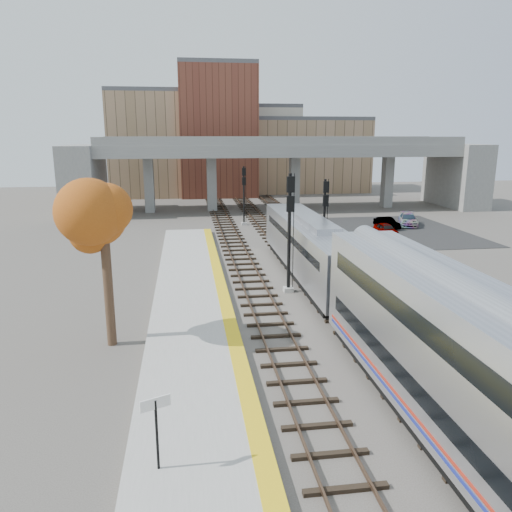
{
  "coord_description": "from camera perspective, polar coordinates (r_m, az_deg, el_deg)",
  "views": [
    {
      "loc": [
        -7.41,
        -20.51,
        9.83
      ],
      "look_at": [
        -3.23,
        9.1,
        2.5
      ],
      "focal_mm": 35.0,
      "sensor_mm": 36.0,
      "label": 1
    }
  ],
  "objects": [
    {
      "name": "ground",
      "position": [
        23.92,
        10.96,
        -10.76
      ],
      "size": [
        160.0,
        160.0,
        0.0
      ],
      "primitive_type": "plane",
      "color": "#47423D",
      "rests_on": "ground"
    },
    {
      "name": "platform",
      "position": [
        22.67,
        -7.01,
        -11.55
      ],
      "size": [
        4.5,
        60.0,
        0.35
      ],
      "primitive_type": "cube",
      "color": "#9E9E99",
      "rests_on": "ground"
    },
    {
      "name": "yellow_strip",
      "position": [
        22.69,
        -2.13,
        -10.92
      ],
      "size": [
        0.7,
        60.0,
        0.01
      ],
      "primitive_type": "cube",
      "color": "yellow",
      "rests_on": "platform"
    },
    {
      "name": "tracks",
      "position": [
        35.42,
        5.91,
        -2.29
      ],
      "size": [
        10.7,
        95.0,
        0.25
      ],
      "color": "black",
      "rests_on": "ground"
    },
    {
      "name": "overpass",
      "position": [
        66.78,
        2.66,
        10.31
      ],
      "size": [
        54.0,
        12.0,
        9.5
      ],
      "color": "slate",
      "rests_on": "ground"
    },
    {
      "name": "buildings_far",
      "position": [
        87.53,
        -2.41,
        12.49
      ],
      "size": [
        43.0,
        21.0,
        20.6
      ],
      "color": "#A27F5E",
      "rests_on": "ground"
    },
    {
      "name": "parking_lot",
      "position": [
        53.92,
        15.53,
        2.79
      ],
      "size": [
        14.0,
        18.0,
        0.04
      ],
      "primitive_type": "cube",
      "color": "black",
      "rests_on": "ground"
    },
    {
      "name": "locomotive",
      "position": [
        34.74,
        6.17,
        1.14
      ],
      "size": [
        3.02,
        19.05,
        4.1
      ],
      "color": "#A8AAB2",
      "rests_on": "ground"
    },
    {
      "name": "signal_mast_near",
      "position": [
        31.07,
        3.84,
        2.57
      ],
      "size": [
        0.6,
        0.64,
        7.51
      ],
      "color": "#9E9E99",
      "rests_on": "ground"
    },
    {
      "name": "signal_mast_mid",
      "position": [
        38.46,
        7.81,
        3.64
      ],
      "size": [
        0.6,
        0.64,
        6.55
      ],
      "color": "#9E9E99",
      "rests_on": "ground"
    },
    {
      "name": "signal_mast_far",
      "position": [
        54.94,
        -1.39,
        6.7
      ],
      "size": [
        0.6,
        0.64,
        6.42
      ],
      "color": "#9E9E99",
      "rests_on": "ground"
    },
    {
      "name": "station_sign",
      "position": [
        15.16,
        -11.35,
        -17.73
      ],
      "size": [
        0.85,
        0.4,
        2.27
      ],
      "rotation": [
        0.0,
        0.0,
        0.41
      ],
      "color": "black",
      "rests_on": "platform"
    },
    {
      "name": "tree",
      "position": [
        23.63,
        -17.03,
        3.65
      ],
      "size": [
        3.6,
        3.6,
        7.98
      ],
      "color": "#382619",
      "rests_on": "ground"
    },
    {
      "name": "car_a",
      "position": [
        51.03,
        14.64,
        2.96
      ],
      "size": [
        1.6,
        3.61,
        1.21
      ],
      "primitive_type": "imported",
      "rotation": [
        0.0,
        0.0,
        0.05
      ],
      "color": "#99999E",
      "rests_on": "parking_lot"
    },
    {
      "name": "car_b",
      "position": [
        54.95,
        14.73,
        3.68
      ],
      "size": [
        1.84,
        3.72,
        1.17
      ],
      "primitive_type": "imported",
      "rotation": [
        0.0,
        0.0,
        0.17
      ],
      "color": "#99999E",
      "rests_on": "parking_lot"
    },
    {
      "name": "car_c",
      "position": [
        57.21,
        16.98,
        4.0
      ],
      "size": [
        3.29,
        4.96,
        1.34
      ],
      "primitive_type": "imported",
      "rotation": [
        0.0,
        0.0,
        -0.34
      ],
      "color": "#99999E",
      "rests_on": "parking_lot"
    }
  ]
}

